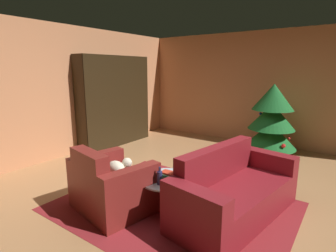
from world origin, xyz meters
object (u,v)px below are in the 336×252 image
armchair_red (111,187)px  coffee_table (167,181)px  bookshelf_unit (119,101)px  decorated_tree (272,119)px  book_stack_on_table (167,176)px  couch_red (233,193)px  bottle_on_table (160,177)px

armchair_red → coffee_table: armchair_red is taller
bookshelf_unit → decorated_tree: bearing=18.8°
bookshelf_unit → armchair_red: 3.18m
bookshelf_unit → armchair_red: size_ratio=1.88×
armchair_red → coffee_table: size_ratio=1.51×
book_stack_on_table → decorated_tree: decorated_tree is taller
couch_red → coffee_table: (-0.74, -0.33, 0.08)m
armchair_red → bookshelf_unit: bearing=133.1°
armchair_red → book_stack_on_table: (0.60, 0.36, 0.16)m
coffee_table → book_stack_on_table: 0.12m
coffee_table → decorated_tree: (0.48, 2.91, 0.39)m
bookshelf_unit → coffee_table: size_ratio=2.84×
coffee_table → decorated_tree: size_ratio=0.49×
book_stack_on_table → bookshelf_unit: bearing=145.1°
book_stack_on_table → coffee_table: bearing=126.2°
couch_red → book_stack_on_table: bearing=-150.7°
armchair_red → decorated_tree: size_ratio=0.74×
couch_red → decorated_tree: bearing=95.8°
bookshelf_unit → decorated_tree: 3.34m
armchair_red → bottle_on_table: (0.59, 0.23, 0.19)m
bottle_on_table → coffee_table: bearing=98.8°
bookshelf_unit → decorated_tree: size_ratio=1.39×
bottle_on_table → decorated_tree: 3.15m
couch_red → bottle_on_table: 0.91m
couch_red → book_stack_on_table: 0.82m
armchair_red → coffee_table: bearing=37.2°
coffee_table → armchair_red: bearing=-142.8°
couch_red → book_stack_on_table: size_ratio=9.79×
couch_red → coffee_table: couch_red is taller
bottle_on_table → decorated_tree: bearing=81.8°
couch_red → decorated_tree: 2.64m
bookshelf_unit → couch_red: size_ratio=1.07×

